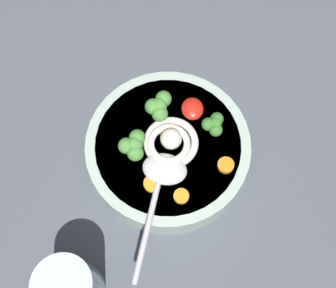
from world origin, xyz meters
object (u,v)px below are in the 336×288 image
soup_bowl (168,151)px  drinking_glass (71,288)px  soup_spoon (159,179)px  noodle_pile (170,142)px

soup_bowl → drinking_glass: drinking_glass is taller
soup_spoon → drinking_glass: (12.55, -11.91, -0.97)cm
soup_bowl → noodle_pile: (0.14, 0.33, 3.85)cm
soup_bowl → soup_spoon: soup_spoon is taller
noodle_pile → soup_bowl: bearing=-113.0°
soup_spoon → drinking_glass: drinking_glass is taller
soup_bowl → soup_spoon: 6.50cm
noodle_pile → soup_spoon: bearing=-21.5°
noodle_pile → soup_spoon: noodle_pile is taller
soup_spoon → drinking_glass: bearing=-25.8°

